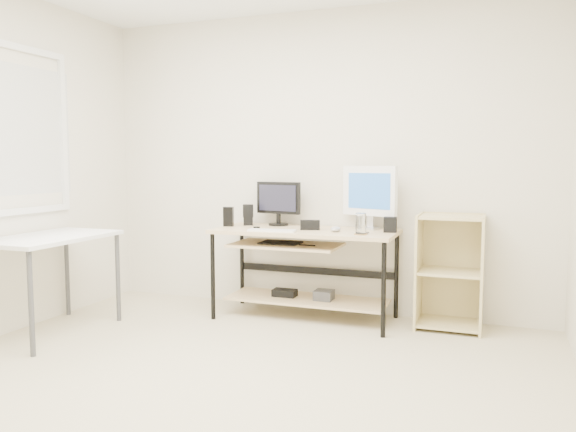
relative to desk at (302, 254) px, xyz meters
The scene contains 16 objects.
room 1.80m from the desk, 93.95° to the right, with size 4.01×4.01×2.62m.
desk is the anchor object (origin of this frame).
side_table 1.97m from the desk, 147.35° to the right, with size 0.60×1.00×0.75m.
shelf_unit 1.19m from the desk, ahead, with size 0.50×0.40×0.90m.
black_monitor 0.56m from the desk, 145.72° to the left, with size 0.42×0.17×0.38m.
white_imac 0.76m from the desk, 21.59° to the left, with size 0.48×0.20×0.52m.
keyboard 0.36m from the desk, 131.22° to the right, with size 0.39×0.11×0.01m, color white.
mouse 0.39m from the desk, 11.26° to the right, with size 0.08×0.12×0.04m, color #B9B9BF.
center_speaker 0.26m from the desk, ahead, with size 0.16×0.07×0.08m, color black.
speaker_left 0.65m from the desk, 166.41° to the left, with size 0.12×0.12×0.18m.
speaker_right 0.77m from the desk, ahead, with size 0.10×0.10×0.12m, color black.
audio_controller 0.73m from the desk, behind, with size 0.08×0.05×0.17m, color black.
volume_puck 0.44m from the desk, 159.48° to the right, with size 0.06×0.06×0.02m, color black.
smartphone 0.59m from the desk, 10.63° to the right, with size 0.06×0.11×0.01m, color black.
coaster 0.60m from the desk, 18.28° to the right, with size 0.10×0.10×0.01m, color #A57D4A.
drinking_glass 0.63m from the desk, 18.28° to the right, with size 0.08×0.08×0.16m, color white.
Camera 1 is at (1.46, -2.70, 1.30)m, focal length 35.00 mm.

